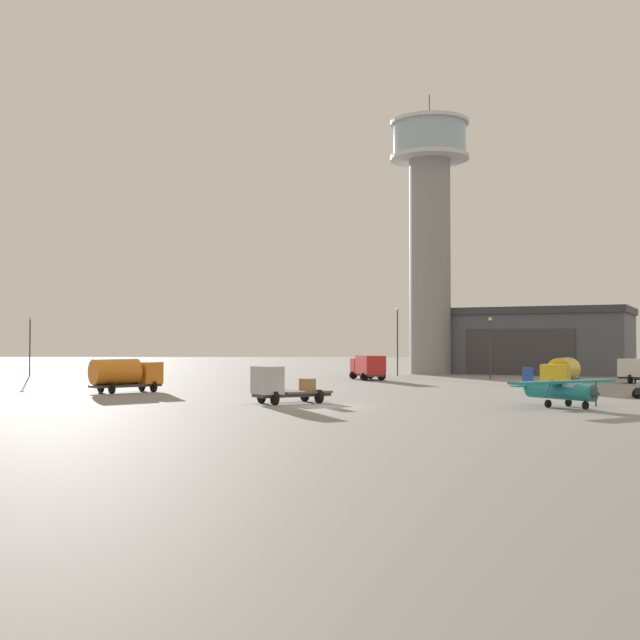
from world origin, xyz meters
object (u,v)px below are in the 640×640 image
Objects in this scene: car_green at (136,374)px; light_post_north at (490,342)px; light_post_west at (30,340)px; airplane_teal at (559,389)px; control_tower at (430,220)px; truck_fuel_tanker_orange at (125,374)px; traffic_cone_near_left at (286,392)px; truck_fuel_tanker_yellow at (562,372)px; truck_box_red at (368,366)px; truck_flatbed_silver at (280,386)px; light_post_east at (397,336)px.

light_post_north is (43.59, 2.70, 3.91)m from car_green.
car_green is 0.52× the size of light_post_west.
airplane_teal is at bearing -95.16° from light_post_north.
truck_fuel_tanker_orange is (-33.11, -44.16, -20.70)m from control_tower.
truck_fuel_tanker_orange is 15.39m from traffic_cone_near_left.
airplane_teal is 22.69m from truck_fuel_tanker_yellow.
control_tower is 44.72m from truck_fuel_tanker_yellow.
truck_box_red is (-17.76, 19.92, -0.02)m from truck_fuel_tanker_yellow.
light_post_west reaches higher than truck_box_red.
light_post_north is at bearing -144.85° from truck_fuel_tanker_yellow.
truck_box_red is (-9.92, -18.92, -20.75)m from control_tower.
airplane_teal is 57.34m from car_green.
truck_fuel_tanker_yellow reaches higher than truck_box_red.
airplane_teal is 2.01× the size of car_green.
truck_fuel_tanker_yellow reaches higher than truck_flatbed_silver.
car_green is at bearing -33.14° from light_post_west.
truck_flatbed_silver is at bearing -25.39° from truck_fuel_tanker_yellow.
truck_fuel_tanker_yellow is 0.97× the size of truck_box_red.
light_post_west reaches higher than truck_fuel_tanker_orange.
airplane_teal is 23.39m from traffic_cone_near_left.
truck_box_red is at bearing -110.42° from light_post_east.
car_green is (-39.60, 41.47, -0.53)m from airplane_teal.
truck_flatbed_silver is 43.25m from car_green.
truck_box_red is 0.88× the size of light_post_west.
truck_box_red is 1.68× the size of car_green.
light_post_north is at bearing 53.16° from traffic_cone_near_left.
truck_fuel_tanker_yellow is 32.09m from truck_flatbed_silver.
light_post_north is at bearing -4.38° from truck_fuel_tanker_orange.
light_post_north is (-2.42, 22.40, 2.97)m from truck_fuel_tanker_yellow.
light_post_east is 15.33× the size of traffic_cone_near_left.
truck_fuel_tanker_orange is 46.98m from light_post_east.
control_tower is 58.59m from light_post_west.
control_tower is at bearing -139.59° from truck_fuel_tanker_yellow.
light_post_west is at bearing -178.36° from light_post_east.
control_tower is at bearing -138.28° from truck_flatbed_silver.
truck_fuel_tanker_orange is at bearing -126.86° from control_tower.
traffic_cone_near_left is (-0.06, 9.42, -1.03)m from truck_flatbed_silver.
car_green is (-38.17, -19.14, -21.66)m from control_tower.
control_tower reaches higher than truck_fuel_tanker_orange.
car_green is 0.55× the size of light_post_north.
car_green is 0.45× the size of light_post_east.
light_post_east is 43.90m from traffic_cone_near_left.
truck_fuel_tanker_yellow is 22.73m from light_post_north.
light_post_west is at bearing -35.75° from car_green.
light_post_north reaches higher than traffic_cone_near_left.
traffic_cone_near_left is at bearing -120.33° from truck_flatbed_silver.
light_post_east reaches higher than traffic_cone_near_left.
control_tower is 9.65× the size of car_green.
truck_box_red is at bearing -170.82° from light_post_north.
truck_flatbed_silver is at bearing -104.24° from light_post_east.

